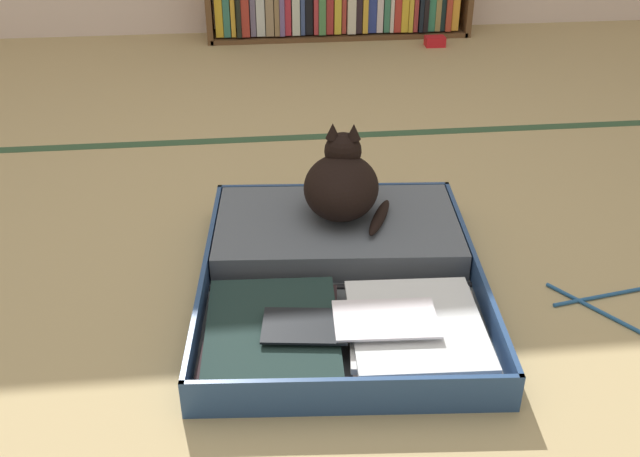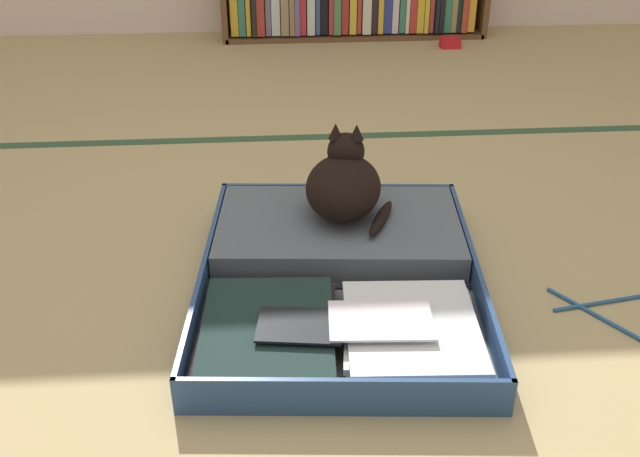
{
  "view_description": "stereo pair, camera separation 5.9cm",
  "coord_description": "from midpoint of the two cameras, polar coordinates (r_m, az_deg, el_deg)",
  "views": [
    {
      "loc": [
        -0.07,
        -1.62,
        1.11
      ],
      "look_at": [
        0.11,
        0.01,
        0.14
      ],
      "focal_mm": 41.22,
      "sensor_mm": 36.0,
      "label": 1
    },
    {
      "loc": [
        -0.01,
        -1.63,
        1.11
      ],
      "look_at": [
        0.11,
        0.01,
        0.14
      ],
      "focal_mm": 41.22,
      "sensor_mm": 36.0,
      "label": 2
    }
  ],
  "objects": [
    {
      "name": "ground_plane",
      "position": [
        1.97,
        -2.19,
        -3.78
      ],
      "size": [
        10.0,
        10.0,
        0.0
      ],
      "primitive_type": "plane",
      "color": "tan"
    },
    {
      "name": "tatami_border",
      "position": [
        2.78,
        -2.92,
        7.03
      ],
      "size": [
        4.8,
        0.05,
        0.0
      ],
      "color": "#315234",
      "rests_on": "ground_plane"
    },
    {
      "name": "open_suitcase",
      "position": [
        1.93,
        2.37,
        -3.16
      ],
      "size": [
        0.77,
        0.93,
        0.1
      ],
      "color": "navy",
      "rests_on": "ground_plane"
    },
    {
      "name": "black_cat",
      "position": [
        2.04,
        2.74,
        3.48
      ],
      "size": [
        0.28,
        0.32,
        0.25
      ],
      "color": "black",
      "rests_on": "open_suitcase"
    },
    {
      "name": "small_red_pouch",
      "position": [
        3.93,
        10.51,
        14.0
      ],
      "size": [
        0.1,
        0.07,
        0.05
      ],
      "color": "red",
      "rests_on": "ground_plane"
    }
  ]
}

